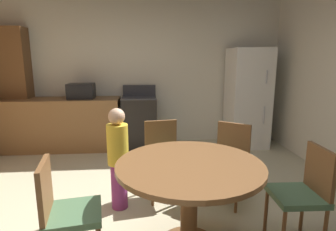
{
  "coord_description": "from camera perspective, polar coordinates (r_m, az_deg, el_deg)",
  "views": [
    {
      "loc": [
        0.04,
        -2.34,
        1.58
      ],
      "look_at": [
        0.32,
        0.95,
        0.89
      ],
      "focal_mm": 29.32,
      "sensor_mm": 36.0,
      "label": 1
    }
  ],
  "objects": [
    {
      "name": "refrigerator",
      "position": [
        5.15,
        16.16,
        3.5
      ],
      "size": [
        0.68,
        0.68,
        1.76
      ],
      "color": "white",
      "rests_on": "ground"
    },
    {
      "name": "chair_northeast",
      "position": [
        3.16,
        12.67,
        -8.46
      ],
      "size": [
        0.56,
        0.56,
        0.87
      ],
      "rotation": [
        0.0,
        0.0,
        4.07
      ],
      "color": "brown",
      "rests_on": "ground"
    },
    {
      "name": "chair_west",
      "position": [
        2.26,
        -20.88,
        -17.63
      ],
      "size": [
        0.46,
        0.46,
        0.87
      ],
      "rotation": [
        0.0,
        0.0,
        6.45
      ],
      "color": "brown",
      "rests_on": "ground"
    },
    {
      "name": "ground_plane",
      "position": [
        2.82,
        -5.21,
        -22.32
      ],
      "size": [
        14.0,
        14.0,
        0.0
      ],
      "primitive_type": "plane",
      "color": "beige"
    },
    {
      "name": "wall_back",
      "position": [
        5.22,
        -5.28,
        9.2
      ],
      "size": [
        5.42,
        0.12,
        2.7
      ],
      "primitive_type": "cube",
      "color": "silver",
      "rests_on": "ground"
    },
    {
      "name": "chair_east",
      "position": [
        2.64,
        26.49,
        -13.67
      ],
      "size": [
        0.41,
        0.41,
        0.87
      ],
      "rotation": [
        0.0,
        0.0,
        3.11
      ],
      "color": "brown",
      "rests_on": "ground"
    },
    {
      "name": "person_child",
      "position": [
        2.93,
        -10.33,
        -8.36
      ],
      "size": [
        0.31,
        0.31,
        1.09
      ],
      "rotation": [
        0.0,
        0.0,
        5.46
      ],
      "color": "#8C337A",
      "rests_on": "ground"
    },
    {
      "name": "oven_range",
      "position": [
        4.95,
        -5.93,
        -1.28
      ],
      "size": [
        0.6,
        0.6,
        1.1
      ],
      "color": "black",
      "rests_on": "ground"
    },
    {
      "name": "dining_table",
      "position": [
        2.29,
        4.48,
        -13.48
      ],
      "size": [
        1.19,
        1.19,
        0.76
      ],
      "color": "brown",
      "rests_on": "ground"
    },
    {
      "name": "kitchen_counter",
      "position": [
        5.16,
        -21.03,
        -1.68
      ],
      "size": [
        1.99,
        0.6,
        0.9
      ],
      "primitive_type": "cube",
      "color": "olive",
      "rests_on": "ground"
    },
    {
      "name": "chair_north",
      "position": [
        3.2,
        -1.06,
        -7.93
      ],
      "size": [
        0.46,
        0.46,
        0.87
      ],
      "rotation": [
        0.0,
        0.0,
        4.87
      ],
      "color": "brown",
      "rests_on": "ground"
    },
    {
      "name": "pantry_column",
      "position": [
        5.5,
        -28.77,
        4.8
      ],
      "size": [
        0.44,
        0.36,
        2.1
      ],
      "primitive_type": "cube",
      "color": "brown",
      "rests_on": "ground"
    },
    {
      "name": "microwave",
      "position": [
        4.97,
        -17.59,
        4.88
      ],
      "size": [
        0.44,
        0.32,
        0.26
      ],
      "primitive_type": "cube",
      "color": "black",
      "rests_on": "kitchen_counter"
    }
  ]
}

